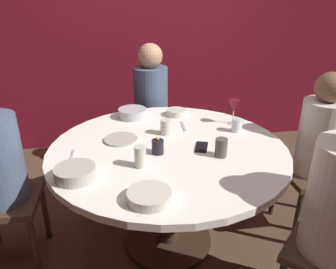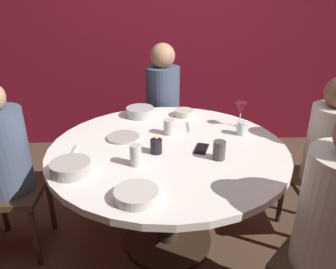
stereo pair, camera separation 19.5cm
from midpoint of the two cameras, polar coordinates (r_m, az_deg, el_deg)
ground_plane at (r=2.40m, az=2.44°, el=-18.15°), size 8.00×8.00×0.00m
back_wall at (r=3.50m, az=0.27°, el=18.97°), size 6.00×0.10×2.60m
dining_table at (r=2.05m, az=2.74°, el=-5.60°), size 1.45×1.45×0.74m
seated_diner_left at (r=2.15m, az=-24.79°, el=-3.19°), size 0.40×0.40×1.15m
seated_diner_back at (r=2.86m, az=1.05°, el=6.47°), size 0.40×0.40×1.21m
seated_diner_right at (r=2.32m, az=28.64°, el=-1.88°), size 0.40×0.40×1.16m
candle_holder at (r=1.89m, az=0.86°, el=-2.11°), size 0.07×0.07×0.11m
wine_glass at (r=2.30m, az=15.06°, el=4.30°), size 0.08×0.08×0.18m
dinner_plate at (r=2.10m, az=-5.22°, el=-0.53°), size 0.21×0.21×0.01m
cell_phone at (r=1.97m, az=8.71°, el=-2.54°), size 0.11×0.16×0.01m
bowl_serving_large at (r=2.45m, az=-2.65°, el=3.95°), size 0.21×0.21×0.07m
bowl_salad_center at (r=1.74m, az=-13.66°, el=-5.74°), size 0.21×0.21×0.06m
bowl_small_white at (r=2.46m, az=5.07°, el=3.76°), size 0.14×0.14×0.05m
bowl_sauce_side at (r=1.50m, az=-1.84°, el=-10.59°), size 0.20×0.20×0.05m
cup_near_candle at (r=2.20m, az=15.29°, el=1.03°), size 0.07×0.07×0.09m
cup_by_left_diner at (r=1.86m, az=11.97°, el=-2.78°), size 0.07×0.07×0.11m
cup_by_right_diner at (r=2.13m, az=2.81°, el=1.27°), size 0.07×0.07×0.10m
cup_center_front at (r=1.75m, az=-2.52°, el=-3.72°), size 0.06×0.06×0.12m
fork_near_plate at (r=1.96m, az=-13.68°, el=-3.11°), size 0.02×0.18×0.01m
knife_near_plate at (r=2.27m, az=6.08°, el=1.28°), size 0.02×0.18×0.01m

